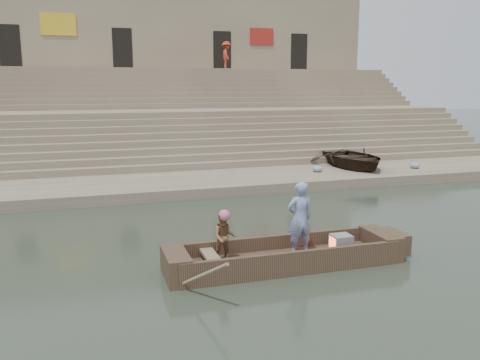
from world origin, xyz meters
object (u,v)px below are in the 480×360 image
main_rowboat (285,262)px  rowing_man (225,237)px  television (341,243)px  pedestrian (227,55)px  standing_man (300,218)px  beached_rowboat (353,158)px

main_rowboat → rowing_man: bearing=173.7°
television → pedestrian: 23.80m
television → pedestrian: bearing=80.9°
main_rowboat → standing_man: (0.41, 0.12, 0.98)m
standing_man → pedestrian: 23.71m
main_rowboat → standing_man: standing_man is taller
beached_rowboat → pedestrian: 14.19m
rowing_man → beached_rowboat: rowing_man is taller
main_rowboat → beached_rowboat: beached_rowboat is taller
main_rowboat → beached_rowboat: (7.43, 9.86, 0.73)m
main_rowboat → television: size_ratio=10.87×
beached_rowboat → standing_man: bearing=-125.0°
rowing_man → television: bearing=5.6°
television → beached_rowboat: 11.54m
beached_rowboat → pedestrian: bearing=101.1°
standing_man → pedestrian: (4.67, 22.70, 5.02)m
rowing_man → pedestrian: size_ratio=0.63×
pedestrian → rowing_man: bearing=174.0°
standing_man → pedestrian: size_ratio=0.96×
main_rowboat → standing_man: 1.07m
main_rowboat → pedestrian: 24.13m
main_rowboat → rowing_man: 1.57m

